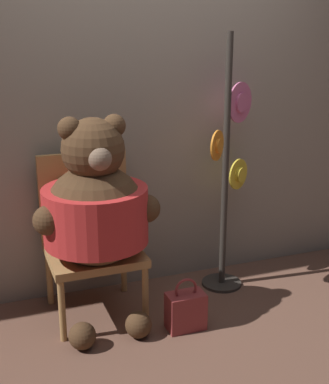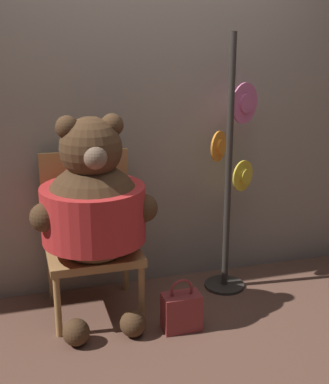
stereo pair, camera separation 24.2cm
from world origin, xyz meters
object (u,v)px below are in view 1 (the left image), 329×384
Objects in this scene: chair at (90,233)px; teddy_bear at (96,209)px; handbag_on_ground at (186,310)px; hat_display_rack at (228,177)px.

chair is 0.78× the size of teddy_bear.
teddy_bear is at bearing 149.27° from handbag_on_ground.
chair reaches higher than handbag_on_ground.
hat_display_rack reaches higher than teddy_bear.
hat_display_rack is (0.96, 0.18, 0.05)m from teddy_bear.
chair is 1.00m from hat_display_rack.
teddy_bear is 3.86× the size of handbag_on_ground.
handbag_on_ground is (0.46, -0.28, -0.61)m from teddy_bear.
handbag_on_ground is (-0.49, -0.46, -0.67)m from hat_display_rack.
hat_display_rack is at bearing 42.66° from handbag_on_ground.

